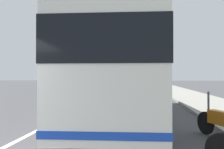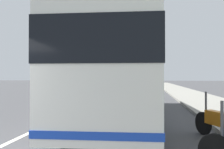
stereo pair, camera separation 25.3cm
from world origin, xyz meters
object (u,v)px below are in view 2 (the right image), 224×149
object	(u,v)px
coach_bus	(117,71)
motorcycle_by_tree	(224,123)
car_oncoming	(140,84)
car_far_distant	(99,84)
car_side_street	(143,82)

from	to	relation	value
coach_bus	motorcycle_by_tree	distance (m)	4.97
motorcycle_by_tree	car_oncoming	world-z (taller)	car_oncoming
car_far_distant	motorcycle_by_tree	bearing A→B (deg)	16.98
car_oncoming	car_far_distant	bearing A→B (deg)	118.97
coach_bus	car_side_street	bearing A→B (deg)	-3.93
motorcycle_by_tree	car_oncoming	bearing A→B (deg)	-17.93
coach_bus	car_oncoming	size ratio (longest dim) A/B	2.46
car_far_distant	car_side_street	bearing A→B (deg)	163.77
car_far_distant	car_side_street	xyz separation A→B (m)	(22.81, -5.68, -0.01)
motorcycle_by_tree	car_side_street	bearing A→B (deg)	-20.86
motorcycle_by_tree	car_far_distant	distance (m)	25.99
coach_bus	car_oncoming	xyz separation A→B (m)	(23.75, -0.26, -1.29)
car_far_distant	car_side_street	world-z (taller)	car_far_distant
car_oncoming	coach_bus	bearing A→B (deg)	-177.10
car_far_distant	car_oncoming	xyz separation A→B (m)	(2.62, -5.50, -0.04)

